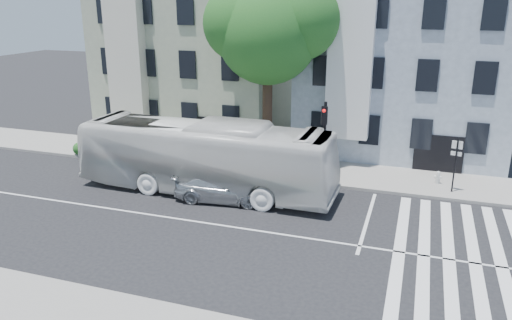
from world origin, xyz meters
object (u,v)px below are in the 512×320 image
at_px(bus, 205,157).
at_px(sedan, 222,188).
at_px(traffic_signal, 324,133).
at_px(fire_hydrant, 438,177).

relative_size(bus, sedan, 2.85).
xyz_separation_m(traffic_signal, fire_hydrant, (5.65, 2.02, -2.38)).
bearing_deg(bus, traffic_signal, -64.23).
relative_size(sedan, fire_hydrant, 6.90).
bearing_deg(bus, sedan, -123.90).
distance_m(bus, traffic_signal, 6.03).
relative_size(traffic_signal, fire_hydrant, 6.69).
relative_size(bus, traffic_signal, 2.94).
bearing_deg(fire_hydrant, sedan, -151.36).
distance_m(sedan, fire_hydrant, 11.20).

